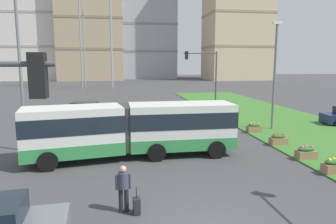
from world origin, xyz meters
The scene contains 16 objects.
grass_median centered at (11.82, 10.00, 0.04)m, with size 10.00×70.00×0.08m, color #3D752D.
articulated_bus centered at (-2.05, 8.55, 1.65)m, with size 12.00×3.66×3.00m.
car_silver_hatch centered at (-6.04, 21.96, 0.75)m, with size 4.57×2.41×1.58m.
pedestrian_crossing centered at (-2.69, 1.88, 1.00)m, with size 0.58×0.36×1.74m.
rolling_suitcase centered at (-2.24, 1.68, 0.31)m, with size 0.27×0.38×0.97m.
flower_planter_1 centered at (7.42, 4.22, 0.43)m, with size 1.10×0.56×0.74m.
flower_planter_2 centered at (7.42, 6.54, 0.43)m, with size 1.10×0.56×0.74m.
flower_planter_3 centered at (7.42, 9.61, 0.43)m, with size 1.10×0.56×0.74m.
flower_planter_4 centered at (7.42, 13.37, 0.43)m, with size 1.10×0.56×0.74m.
traffic_light_far_right centered at (5.97, 22.00, 4.39)m, with size 3.48×0.28×6.48m.
streetlight_left centered at (-8.50, 10.82, 5.35)m, with size 0.70×0.28×9.81m.
streetlight_median centered at (9.32, 14.22, 4.67)m, with size 0.70×0.28×8.46m.
apartment_tower_west centered at (-30.00, 96.80, 24.48)m, with size 21.19×16.04×48.91m.
apartment_tower_westcentre centered at (-11.18, 94.68, 22.60)m, with size 19.49×18.12×45.17m.
apartment_tower_centre centered at (6.14, 100.48, 26.21)m, with size 20.53×14.36×52.38m.
apartment_tower_eastcentre centered at (34.28, 87.79, 24.83)m, with size 19.04×15.44×49.62m.
Camera 1 is at (-2.73, -8.78, 5.34)m, focal length 33.26 mm.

